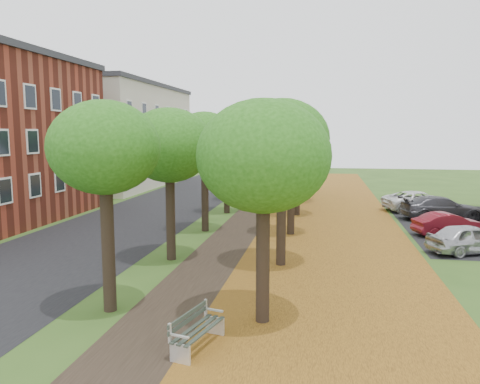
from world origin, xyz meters
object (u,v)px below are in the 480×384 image
at_px(car_red, 449,224).
at_px(car_grey, 441,208).
at_px(bench, 196,329).
at_px(car_white, 419,201).
at_px(car_silver, 470,239).

bearing_deg(car_red, car_grey, -25.84).
bearing_deg(bench, car_red, -18.64).
xyz_separation_m(bench, car_grey, (10.60, 19.96, 0.25)).
bearing_deg(bench, car_white, -8.69).
bearing_deg(car_red, car_silver, 162.82).
bearing_deg(car_white, car_red, 163.05).
bearing_deg(car_grey, car_white, 1.95).
height_order(bench, car_grey, car_grey).
height_order(car_red, car_grey, car_grey).
distance_m(bench, car_silver, 15.08).
relative_size(car_silver, car_white, 0.79).
xyz_separation_m(car_grey, car_white, (-0.74, 3.11, -0.03)).
bearing_deg(car_silver, car_grey, -28.10).
bearing_deg(car_white, bench, 139.89).
distance_m(bench, car_red, 18.06).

